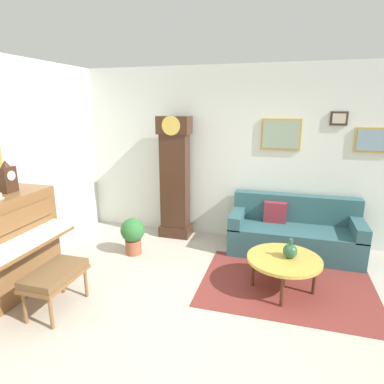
{
  "coord_description": "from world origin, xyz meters",
  "views": [
    {
      "loc": [
        0.84,
        -2.9,
        2.19
      ],
      "look_at": [
        -0.3,
        1.05,
        1.09
      ],
      "focal_mm": 30.47,
      "sensor_mm": 36.0,
      "label": 1
    }
  ],
  "objects_px": {
    "green_jug": "(290,251)",
    "potted_plant": "(133,234)",
    "couch": "(294,232)",
    "piano_bench": "(55,276)",
    "mantel_clock": "(7,178)",
    "coffee_table": "(284,260)",
    "grandfather_clock": "(175,181)"
  },
  "relations": [
    {
      "from": "mantel_clock",
      "to": "green_jug",
      "type": "bearing_deg",
      "value": 14.04
    },
    {
      "from": "piano_bench",
      "to": "coffee_table",
      "type": "height_order",
      "value": "piano_bench"
    },
    {
      "from": "green_jug",
      "to": "potted_plant",
      "type": "relative_size",
      "value": 0.43
    },
    {
      "from": "green_jug",
      "to": "coffee_table",
      "type": "bearing_deg",
      "value": -159.38
    },
    {
      "from": "grandfather_clock",
      "to": "green_jug",
      "type": "relative_size",
      "value": 8.46
    },
    {
      "from": "coffee_table",
      "to": "mantel_clock",
      "type": "bearing_deg",
      "value": -166.09
    },
    {
      "from": "coffee_table",
      "to": "mantel_clock",
      "type": "height_order",
      "value": "mantel_clock"
    },
    {
      "from": "coffee_table",
      "to": "piano_bench",
      "type": "bearing_deg",
      "value": -155.24
    },
    {
      "from": "grandfather_clock",
      "to": "green_jug",
      "type": "distance_m",
      "value": 2.3
    },
    {
      "from": "piano_bench",
      "to": "couch",
      "type": "relative_size",
      "value": 0.37
    },
    {
      "from": "coffee_table",
      "to": "potted_plant",
      "type": "distance_m",
      "value": 2.23
    },
    {
      "from": "mantel_clock",
      "to": "green_jug",
      "type": "relative_size",
      "value": 1.58
    },
    {
      "from": "mantel_clock",
      "to": "green_jug",
      "type": "xyz_separation_m",
      "value": [
        3.21,
        0.8,
        -0.86
      ]
    },
    {
      "from": "green_jug",
      "to": "potted_plant",
      "type": "height_order",
      "value": "green_jug"
    },
    {
      "from": "potted_plant",
      "to": "mantel_clock",
      "type": "bearing_deg",
      "value": -128.7
    },
    {
      "from": "mantel_clock",
      "to": "green_jug",
      "type": "distance_m",
      "value": 3.42
    },
    {
      "from": "piano_bench",
      "to": "mantel_clock",
      "type": "height_order",
      "value": "mantel_clock"
    },
    {
      "from": "coffee_table",
      "to": "potted_plant",
      "type": "xyz_separation_m",
      "value": [
        -2.19,
        0.41,
        -0.07
      ]
    },
    {
      "from": "potted_plant",
      "to": "coffee_table",
      "type": "bearing_deg",
      "value": -10.61
    },
    {
      "from": "coffee_table",
      "to": "green_jug",
      "type": "distance_m",
      "value": 0.13
    },
    {
      "from": "grandfather_clock",
      "to": "couch",
      "type": "height_order",
      "value": "grandfather_clock"
    },
    {
      "from": "couch",
      "to": "potted_plant",
      "type": "relative_size",
      "value": 3.39
    },
    {
      "from": "couch",
      "to": "piano_bench",
      "type": "bearing_deg",
      "value": -137.9
    },
    {
      "from": "mantel_clock",
      "to": "potted_plant",
      "type": "xyz_separation_m",
      "value": [
        0.95,
        1.19,
        -1.05
      ]
    },
    {
      "from": "couch",
      "to": "green_jug",
      "type": "xyz_separation_m",
      "value": [
        -0.07,
        -1.14,
        0.2
      ]
    },
    {
      "from": "potted_plant",
      "to": "couch",
      "type": "bearing_deg",
      "value": 18.0
    },
    {
      "from": "piano_bench",
      "to": "mantel_clock",
      "type": "relative_size",
      "value": 1.84
    },
    {
      "from": "couch",
      "to": "mantel_clock",
      "type": "xyz_separation_m",
      "value": [
        -3.28,
        -1.94,
        1.06
      ]
    },
    {
      "from": "potted_plant",
      "to": "piano_bench",
      "type": "bearing_deg",
      "value": -96.77
    },
    {
      "from": "piano_bench",
      "to": "potted_plant",
      "type": "bearing_deg",
      "value": 83.23
    },
    {
      "from": "couch",
      "to": "green_jug",
      "type": "distance_m",
      "value": 1.16
    },
    {
      "from": "mantel_clock",
      "to": "potted_plant",
      "type": "distance_m",
      "value": 1.85
    }
  ]
}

